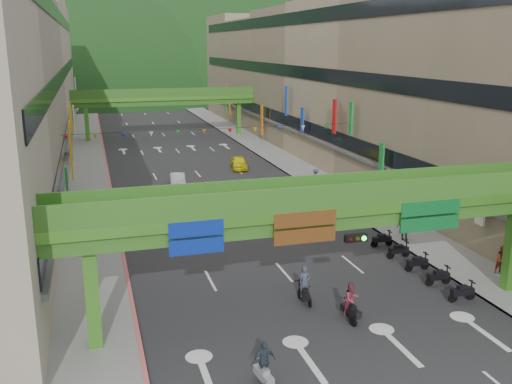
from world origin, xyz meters
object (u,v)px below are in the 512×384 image
(scooter_rider_mid, at_px, (351,302))
(pedestrian_red, at_px, (502,262))
(scooter_rider_near, at_px, (305,286))
(overpass_near, at_px, (349,220))
(car_yellow, at_px, (239,163))
(car_silver, at_px, (177,180))

(scooter_rider_mid, height_order, pedestrian_red, scooter_rider_mid)
(scooter_rider_near, xyz_separation_m, pedestrian_red, (12.51, 0.23, -0.10))
(scooter_rider_mid, distance_m, pedestrian_red, 11.42)
(scooter_rider_near, relative_size, pedestrian_red, 1.21)
(overpass_near, distance_m, scooter_rider_near, 5.04)
(scooter_rider_near, xyz_separation_m, car_yellow, (5.14, 33.40, -0.25))
(pedestrian_red, bearing_deg, car_yellow, 102.22)
(overpass_near, relative_size, pedestrian_red, 16.55)
(scooter_rider_near, relative_size, car_yellow, 0.49)
(car_yellow, relative_size, pedestrian_red, 2.44)
(scooter_rider_near, xyz_separation_m, car_silver, (-2.57, 27.23, -0.29))
(scooter_rider_near, height_order, scooter_rider_mid, scooter_rider_near)
(scooter_rider_mid, height_order, car_yellow, scooter_rider_mid)
(scooter_rider_near, height_order, car_silver, scooter_rider_near)
(scooter_rider_mid, bearing_deg, car_yellow, 84.14)
(overpass_near, xyz_separation_m, scooter_rider_near, (-1.25, 2.39, -4.26))
(overpass_near, height_order, car_silver, overpass_near)
(scooter_rider_mid, xyz_separation_m, pedestrian_red, (11.07, 2.80, -0.20))
(overpass_near, relative_size, scooter_rider_near, 13.73)
(overpass_near, distance_m, scooter_rider_mid, 4.17)
(car_silver, height_order, pedestrian_red, pedestrian_red)
(overpass_near, distance_m, car_silver, 30.21)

